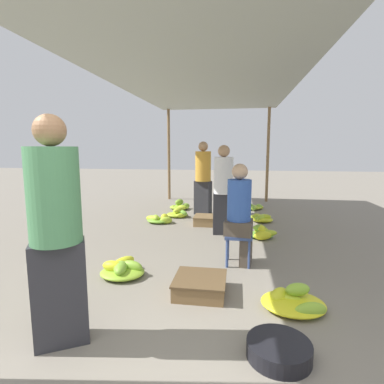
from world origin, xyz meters
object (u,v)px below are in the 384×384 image
crate_mid (206,220)px  banana_pile_right_0 (260,218)px  banana_pile_left_3 (158,219)px  banana_pile_right_3 (261,233)px  banana_pile_left_2 (180,206)px  banana_pile_left_0 (122,269)px  vendor_foreground (56,230)px  basin_black (279,350)px  vendor_seated (240,213)px  banana_pile_left_1 (178,213)px  crate_near (200,285)px  banana_pile_right_1 (293,302)px  banana_pile_right_2 (251,207)px  shopper_walking_mid (203,177)px  stool (238,240)px  shopper_walking_far (223,189)px

crate_mid → banana_pile_right_0: bearing=20.6°
banana_pile_left_3 → banana_pile_right_3: bearing=-21.0°
banana_pile_left_2 → banana_pile_left_0: bearing=-88.9°
vendor_foreground → banana_pile_left_2: bearing=91.0°
basin_black → banana_pile_left_2: 5.40m
vendor_foreground → vendor_seated: (1.35, 1.81, -0.22)m
banana_pile_right_0 → banana_pile_left_2: bearing=152.0°
banana_pile_left_1 → crate_near: 3.55m
banana_pile_left_2 → banana_pile_right_1: size_ratio=0.89×
banana_pile_right_2 → crate_near: crate_near is taller
banana_pile_right_0 → banana_pile_right_2: bearing=95.9°
banana_pile_right_1 → banana_pile_right_0: bearing=91.0°
vendor_seated → banana_pile_right_2: (0.30, 3.66, -0.62)m
vendor_seated → crate_mid: 2.16m
banana_pile_left_2 → banana_pile_right_2: 1.77m
vendor_foreground → banana_pile_left_2: (-0.09, 5.19, -0.82)m
vendor_seated → banana_pile_right_2: bearing=85.2°
banana_pile_left_0 → banana_pile_right_3: 2.50m
vendor_foreground → shopper_walking_mid: vendor_foreground is taller
stool → vendor_seated: bearing=6.7°
banana_pile_left_3 → shopper_walking_far: shopper_walking_far is taller
banana_pile_left_0 → banana_pile_right_0: banana_pile_left_0 is taller
banana_pile_right_2 → crate_mid: bearing=-119.2°
banana_pile_left_3 → banana_pile_left_0: bearing=-84.3°
banana_pile_left_3 → banana_pile_right_3: banana_pile_right_3 is taller
banana_pile_left_1 → banana_pile_right_1: (1.82, -3.59, -0.02)m
banana_pile_left_1 → banana_pile_right_3: banana_pile_left_1 is taller
banana_pile_right_1 → banana_pile_right_2: 4.69m
banana_pile_right_2 → shopper_walking_far: (-0.59, -2.29, 0.75)m
banana_pile_right_2 → banana_pile_right_3: (0.06, -2.44, 0.03)m
crate_mid → banana_pile_right_3: bearing=-36.8°
banana_pile_right_2 → crate_near: bearing=-98.9°
stool → crate_near: stool is taller
banana_pile_right_0 → banana_pile_left_3: bearing=-169.1°
basin_black → shopper_walking_far: size_ratio=0.30×
vendor_foreground → shopper_walking_far: vendor_foreground is taller
banana_pile_left_3 → banana_pile_left_1: bearing=62.8°
vendor_foreground → crate_near: vendor_foreground is taller
banana_pile_right_3 → shopper_walking_mid: size_ratio=0.30×
banana_pile_right_0 → banana_pile_right_3: banana_pile_right_3 is taller
banana_pile_left_3 → crate_mid: size_ratio=1.30×
banana_pile_left_1 → crate_mid: (0.69, -0.58, 0.00)m
banana_pile_right_0 → banana_pile_right_1: size_ratio=0.88×
vendor_seated → shopper_walking_far: bearing=101.8°
basin_black → banana_pile_right_3: banana_pile_right_3 is taller
banana_pile_right_0 → banana_pile_right_1: banana_pile_right_1 is taller
vendor_seated → shopper_walking_far: size_ratio=0.84×
banana_pile_right_2 → basin_black: bearing=-90.3°
basin_black → banana_pile_right_3: bearing=88.2°
vendor_foreground → banana_pile_right_3: 3.58m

